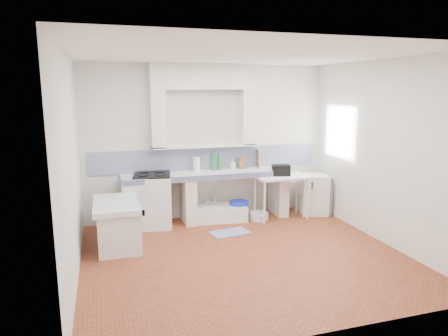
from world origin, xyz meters
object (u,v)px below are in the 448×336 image
object	(u,v)px
stove	(153,201)
side_table	(281,197)
fridge	(313,194)
sink	(218,213)

from	to	relation	value
stove	side_table	world-z (taller)	stove
fridge	sink	bearing A→B (deg)	-170.39
side_table	fridge	bearing A→B (deg)	7.04
sink	stove	bearing A→B (deg)	-173.29
sink	side_table	size ratio (longest dim) A/B	1.06
stove	fridge	world-z (taller)	stove
stove	sink	distance (m)	1.21
side_table	fridge	size ratio (longest dim) A/B	1.27
stove	fridge	bearing A→B (deg)	6.46
sink	fridge	xyz separation A→B (m)	(1.87, -0.15, 0.26)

